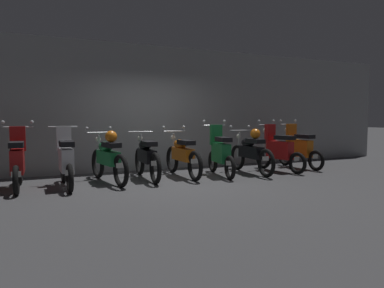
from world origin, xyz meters
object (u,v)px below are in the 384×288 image
at_px(motorbike_slot_1, 18,161).
at_px(motorbike_slot_7, 251,152).
at_px(motorbike_slot_2, 66,160).
at_px(motorbike_slot_9, 299,148).
at_px(motorbike_slot_5, 182,155).
at_px(motorbike_slot_3, 108,157).
at_px(motorbike_slot_6, 220,153).
at_px(motorbike_slot_4, 147,157).
at_px(motorbike_slot_8, 278,150).

relative_size(motorbike_slot_1, motorbike_slot_7, 0.86).
relative_size(motorbike_slot_2, motorbike_slot_9, 1.00).
height_order(motorbike_slot_1, motorbike_slot_5, motorbike_slot_1).
distance_m(motorbike_slot_3, motorbike_slot_5, 1.69).
xyz_separation_m(motorbike_slot_1, motorbike_slot_7, (5.06, -0.19, 0.00)).
bearing_deg(motorbike_slot_6, motorbike_slot_9, 5.45).
bearing_deg(motorbike_slot_3, motorbike_slot_4, 4.05).
bearing_deg(motorbike_slot_9, motorbike_slot_1, -179.60).
distance_m(motorbike_slot_6, motorbike_slot_7, 0.84).
bearing_deg(motorbike_slot_6, motorbike_slot_3, 175.59).
distance_m(motorbike_slot_6, motorbike_slot_8, 1.68).
distance_m(motorbike_slot_2, motorbike_slot_4, 1.70).
relative_size(motorbike_slot_2, motorbike_slot_6, 1.00).
bearing_deg(motorbike_slot_3, motorbike_slot_9, 0.51).
distance_m(motorbike_slot_8, motorbike_slot_9, 0.88).
distance_m(motorbike_slot_1, motorbike_slot_3, 1.68).
relative_size(motorbike_slot_2, motorbike_slot_3, 0.87).
height_order(motorbike_slot_6, motorbike_slot_9, same).
distance_m(motorbike_slot_1, motorbike_slot_7, 5.07).
xyz_separation_m(motorbike_slot_3, motorbike_slot_7, (3.38, -0.20, 0.00)).
bearing_deg(motorbike_slot_7, motorbike_slot_9, 8.13).
bearing_deg(motorbike_slot_4, motorbike_slot_8, -4.06).
bearing_deg(motorbike_slot_9, motorbike_slot_4, 179.79).
bearing_deg(motorbike_slot_5, motorbike_slot_8, -5.08).
distance_m(motorbike_slot_3, motorbike_slot_8, 4.22).
height_order(motorbike_slot_2, motorbike_slot_8, motorbike_slot_8).
distance_m(motorbike_slot_1, motorbike_slot_2, 0.86).
bearing_deg(motorbike_slot_8, motorbike_slot_5, 174.92).
distance_m(motorbike_slot_4, motorbike_slot_5, 0.84).
height_order(motorbike_slot_2, motorbike_slot_3, motorbike_slot_2).
bearing_deg(motorbike_slot_4, motorbike_slot_3, -175.95).
distance_m(motorbike_slot_4, motorbike_slot_7, 2.54).
xyz_separation_m(motorbike_slot_3, motorbike_slot_5, (1.69, 0.05, -0.04)).
height_order(motorbike_slot_2, motorbike_slot_9, motorbike_slot_9).
bearing_deg(motorbike_slot_5, motorbike_slot_6, -15.86).
relative_size(motorbike_slot_2, motorbike_slot_7, 0.86).
relative_size(motorbike_slot_3, motorbike_slot_8, 1.16).
height_order(motorbike_slot_4, motorbike_slot_6, motorbike_slot_6).
xyz_separation_m(motorbike_slot_2, motorbike_slot_6, (3.38, -0.03, 0.00)).
distance_m(motorbike_slot_7, motorbike_slot_9, 1.70).
bearing_deg(motorbike_slot_3, motorbike_slot_8, -2.43).
height_order(motorbike_slot_4, motorbike_slot_8, motorbike_slot_8).
bearing_deg(motorbike_slot_9, motorbike_slot_3, -179.49).
bearing_deg(motorbike_slot_6, motorbike_slot_7, 0.01).
relative_size(motorbike_slot_1, motorbike_slot_5, 0.86).
bearing_deg(motorbike_slot_4, motorbike_slot_6, -8.60).
bearing_deg(motorbike_slot_2, motorbike_slot_5, 4.83).
xyz_separation_m(motorbike_slot_4, motorbike_slot_7, (2.53, -0.26, 0.04)).
distance_m(motorbike_slot_2, motorbike_slot_5, 2.54).
height_order(motorbike_slot_3, motorbike_slot_7, same).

